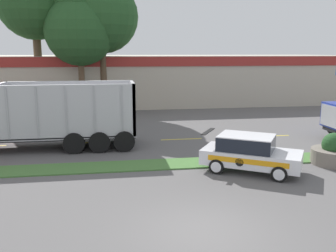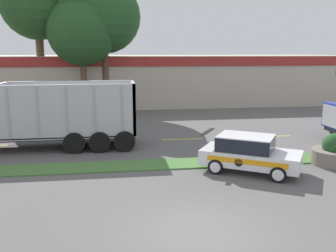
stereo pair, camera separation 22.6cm
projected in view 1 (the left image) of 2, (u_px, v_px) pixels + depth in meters
The scene contains 11 objects.
ground_plane at pixel (202, 231), 10.53m from camera, with size 600.00×600.00×0.00m, color #5B5959.
grass_verge at pixel (168, 164), 16.71m from camera, with size 120.00×1.55×0.06m, color #477538.
centre_line_3 at pixel (86, 143), 20.76m from camera, with size 2.40×0.14×0.01m, color yellow.
centre_line_4 at pixel (181, 139), 21.57m from camera, with size 2.40×0.14×0.01m, color yellow.
centre_line_5 at pixel (270, 136), 22.39m from camera, with size 2.40×0.14×0.01m, color yellow.
dump_truck_lead at pixel (0, 120), 18.87m from camera, with size 11.80×2.77×3.56m.
rally_car at pixel (250, 153), 15.67m from camera, with size 4.39×3.68×1.58m.
stone_planter at pixel (333, 153), 16.78m from camera, with size 1.94×1.94×1.42m.
store_building_backdrop at pixel (131, 79), 37.53m from camera, with size 43.33×12.10×4.58m.
tree_behind_left at pixel (101, 9), 30.12m from camera, with size 5.94×5.94×12.21m.
tree_behind_right at pixel (79, 24), 29.29m from camera, with size 5.48×5.48×10.67m.
Camera 1 is at (-2.46, -9.48, 4.97)m, focal length 40.00 mm.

